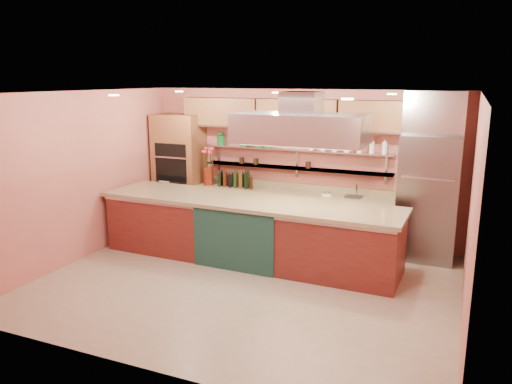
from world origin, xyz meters
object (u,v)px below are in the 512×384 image
at_px(refrigerator, 428,198).
at_px(flower_vase, 208,176).
at_px(kitchen_scale, 327,193).
at_px(copper_kettle, 246,142).
at_px(island, 248,230).
at_px(green_canister, 258,142).

xyz_separation_m(refrigerator, flower_vase, (-4.13, 0.01, 0.05)).
bearing_deg(kitchen_scale, copper_kettle, -168.88).
bearing_deg(island, green_canister, 107.78).
distance_m(island, kitchen_scale, 1.68).
relative_size(island, kitchen_scale, 31.65).
distance_m(island, copper_kettle, 2.06).
bearing_deg(kitchen_scale, green_canister, -170.11).
distance_m(refrigerator, flower_vase, 4.13).
bearing_deg(refrigerator, kitchen_scale, 179.67).
height_order(kitchen_scale, green_canister, green_canister).
relative_size(flower_vase, kitchen_scale, 2.20).
relative_size(flower_vase, green_canister, 1.92).
bearing_deg(refrigerator, green_canister, 175.84).
height_order(flower_vase, copper_kettle, copper_kettle).
bearing_deg(flower_vase, green_canister, 12.80).
bearing_deg(flower_vase, copper_kettle, 16.92).
xyz_separation_m(flower_vase, green_canister, (0.97, 0.22, 0.70)).
bearing_deg(island, refrigerator, 25.96).
bearing_deg(green_canister, island, -73.56).
bearing_deg(kitchen_scale, island, -110.31).
height_order(refrigerator, island, refrigerator).
height_order(island, copper_kettle, copper_kettle).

